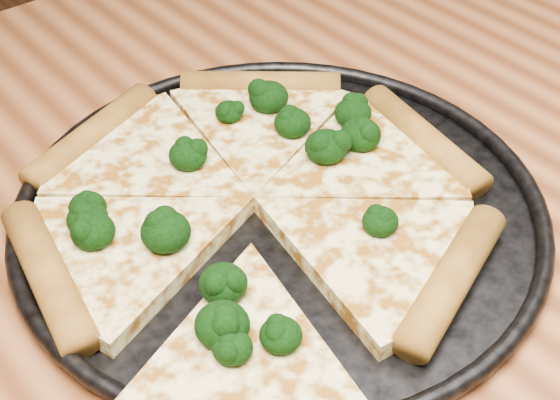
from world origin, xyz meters
TOP-DOWN VIEW (x-y plane):
  - dining_table at (0.00, 0.00)m, footprint 1.20×0.90m
  - pizza_pan at (0.11, 0.02)m, footprint 0.39×0.39m
  - pizza at (0.09, 0.02)m, footprint 0.37×0.39m
  - broccoli_florets at (0.09, 0.03)m, footprint 0.26×0.23m

SIDE VIEW (x-z plane):
  - dining_table at x=0.00m, z-range 0.28..1.03m
  - pizza_pan at x=0.11m, z-range 0.75..0.77m
  - pizza at x=0.09m, z-range 0.75..0.78m
  - broccoli_florets at x=0.09m, z-range 0.77..0.79m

